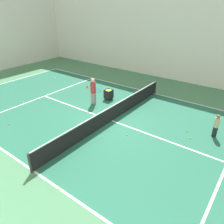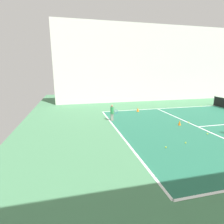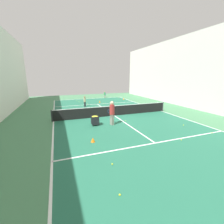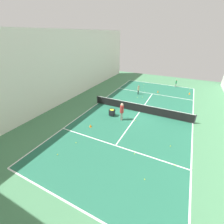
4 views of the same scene
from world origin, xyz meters
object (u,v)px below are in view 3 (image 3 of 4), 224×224
Objects in this scene: coach_at_net at (112,111)px; training_cone_0 at (100,102)px; player_near_baseline at (105,94)px; training_cone_1 at (93,140)px; tennis_net at (115,110)px; child_midcourt at (85,101)px; ball_cart at (95,119)px.

coach_at_net is 9.78m from training_cone_0.
player_near_baseline is 4.34× the size of training_cone_1.
player_near_baseline is at bearing -30.06° from coach_at_net.
training_cone_0 is 1.23× the size of training_cone_1.
tennis_net reaches higher than training_cone_0.
tennis_net is at bearing -5.63° from child_midcourt.
tennis_net is at bearing -39.99° from coach_at_net.
coach_at_net reaches higher than ball_cart.
player_near_baseline is 0.90× the size of child_midcourt.
ball_cart is at bearing -20.97° from player_near_baseline.
player_near_baseline is 4.51m from training_cone_0.
player_near_baseline is at bearing -116.74° from training_cone_0.
tennis_net is 41.72× the size of training_cone_1.
training_cone_0 is at bearing -94.63° from tennis_net.
coach_at_net reaches higher than training_cone_1.
training_cone_0 is (-2.95, -9.26, -0.35)m from ball_cart.
player_near_baseline is (-2.60, -11.17, 0.15)m from tennis_net.
player_near_baseline is 0.63× the size of coach_at_net.
child_midcourt is 3.16m from training_cone_0.
ball_cart is 9.72m from training_cone_0.
tennis_net is 6.03× the size of coach_at_net.
training_cone_0 is at bearing -107.70° from ball_cart.
tennis_net is at bearing 85.37° from training_cone_0.
child_midcourt is 4.83× the size of training_cone_1.
training_cone_1 is at bearing 125.76° from coach_at_net.
tennis_net is 11.47m from player_near_baseline.
ball_cart is at bearing -106.43° from training_cone_1.
child_midcourt is 7.31m from ball_cart.
ball_cart is at bearing 41.31° from tennis_net.
player_near_baseline is 7.44m from child_midcourt.
player_near_baseline is 17.11m from training_cone_1.
ball_cart is (4.97, 13.26, -0.14)m from player_near_baseline.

